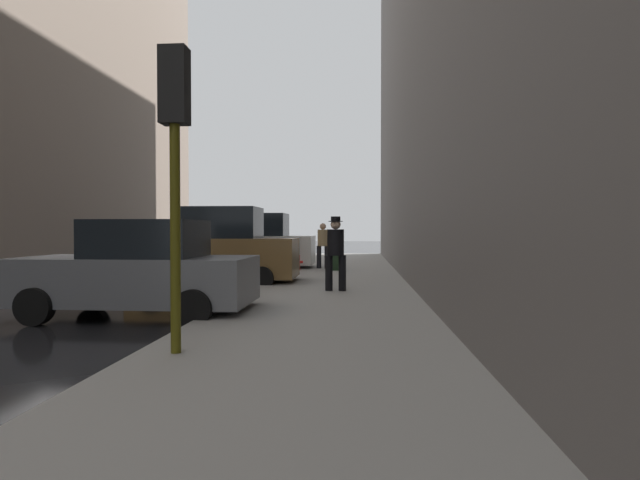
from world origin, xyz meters
name	(u,v)px	position (x,y,z in m)	size (l,w,h in m)	color
ground_plane	(60,302)	(0.00, 0.00, 0.00)	(120.00, 120.00, 0.00)	black
sidewalk	(328,301)	(6.00, 0.00, 0.07)	(4.00, 40.00, 0.15)	gray
parked_gray_coupe	(140,271)	(2.65, -1.78, 0.85)	(4.21, 2.07, 1.79)	slate
parked_bronze_suv	(218,250)	(2.65, 3.30, 1.03)	(4.62, 2.09, 2.25)	brown
parked_white_van	(256,244)	(2.65, 8.71, 1.03)	(4.62, 2.10, 2.25)	silver
fire_hydrant	(297,261)	(4.45, 7.15, 0.50)	(0.42, 0.22, 0.70)	red
traffic_light	(175,132)	(4.50, -4.90, 2.76)	(0.32, 0.32, 3.60)	#514C0F
pedestrian_in_tan_coat	(323,243)	(5.31, 8.15, 1.10)	(0.53, 0.50, 1.71)	black
pedestrian_with_fedora	(336,250)	(6.11, 1.26, 1.14)	(0.50, 0.40, 1.78)	black
rolling_suitcase	(334,261)	(5.78, 7.40, 0.49)	(0.41, 0.59, 1.04)	black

